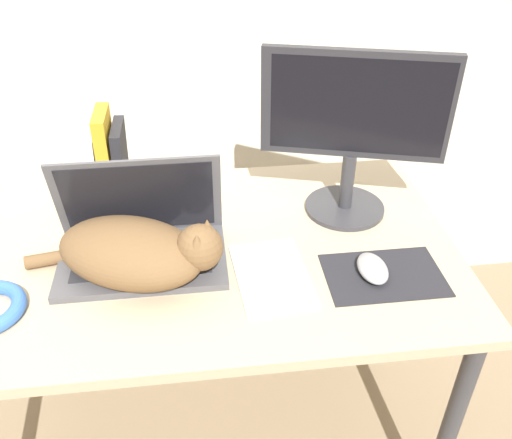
# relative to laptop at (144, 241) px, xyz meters

# --- Properties ---
(desk) EXTENTS (1.24, 0.77, 0.73)m
(desk) POSITION_rel_laptop_xyz_m (0.15, 0.02, -0.12)
(desk) COLOR tan
(desk) RESTS_ON ground_plane
(laptop) EXTENTS (0.39, 0.24, 0.25)m
(laptop) POSITION_rel_laptop_xyz_m (0.00, 0.00, 0.00)
(laptop) COLOR #4C4C51
(laptop) RESTS_ON desk
(cat) EXTENTS (0.46, 0.34, 0.15)m
(cat) POSITION_rel_laptop_xyz_m (-0.00, -0.07, 0.02)
(cat) COLOR brown
(cat) RESTS_ON desk
(external_monitor) EXTENTS (0.45, 0.21, 0.44)m
(external_monitor) POSITION_rel_laptop_xyz_m (0.54, 0.14, 0.20)
(external_monitor) COLOR #333338
(external_monitor) RESTS_ON desk
(mousepad) EXTENTS (0.27, 0.18, 0.00)m
(mousepad) POSITION_rel_laptop_xyz_m (0.56, -0.14, -0.05)
(mousepad) COLOR #232328
(mousepad) RESTS_ON desk
(computer_mouse) EXTENTS (0.07, 0.11, 0.03)m
(computer_mouse) POSITION_rel_laptop_xyz_m (0.53, -0.13, -0.03)
(computer_mouse) COLOR #99999E
(computer_mouse) RESTS_ON mousepad
(book_row) EXTENTS (0.11, 0.14, 0.25)m
(book_row) POSITION_rel_laptop_xyz_m (-0.10, 0.30, 0.06)
(book_row) COLOR white
(book_row) RESTS_ON desk
(notepad) EXTENTS (0.18, 0.26, 0.01)m
(notepad) POSITION_rel_laptop_xyz_m (0.30, -0.11, -0.04)
(notepad) COLOR silver
(notepad) RESTS_ON desk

